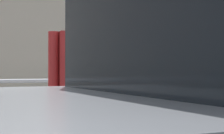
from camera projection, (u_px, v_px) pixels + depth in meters
The scene contains 4 objects.
parking_meter at pixel (134, 87), 3.44m from camera, with size 0.15×0.16×1.37m.
pedestrian_at_meter at pixel (83, 89), 3.28m from camera, with size 0.66×0.48×1.67m.
background_railing at pixel (51, 97), 5.75m from camera, with size 24.06×0.06×0.99m.
backdrop_wall at pixel (25, 49), 7.41m from camera, with size 32.00×0.50×3.35m, color #ADA38E.
Camera 1 is at (-1.59, -2.63, 1.24)m, focal length 60.37 mm.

